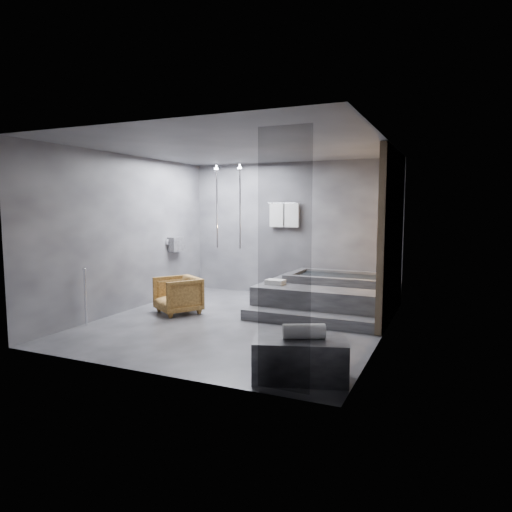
% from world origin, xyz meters
% --- Properties ---
extents(room, '(5.00, 5.04, 2.82)m').
position_xyz_m(room, '(0.40, 0.24, 1.73)').
color(room, '#2A2A2D').
rests_on(room, ground).
extents(tub_deck, '(2.20, 2.00, 0.50)m').
position_xyz_m(tub_deck, '(1.05, 1.45, 0.25)').
color(tub_deck, '#2F2F31').
rests_on(tub_deck, ground).
extents(tub_step, '(2.20, 0.36, 0.18)m').
position_xyz_m(tub_step, '(1.05, 0.27, 0.09)').
color(tub_step, '#2F2F31').
rests_on(tub_step, ground).
extents(concrete_bench, '(1.14, 0.84, 0.46)m').
position_xyz_m(concrete_bench, '(1.67, -1.98, 0.23)').
color(concrete_bench, '#2D2D2F').
rests_on(concrete_bench, ground).
extents(driftwood_chair, '(0.97, 0.98, 0.65)m').
position_xyz_m(driftwood_chair, '(-1.29, 0.12, 0.32)').
color(driftwood_chair, '#4F3313').
rests_on(driftwood_chair, ground).
extents(rolled_towel, '(0.49, 0.35, 0.17)m').
position_xyz_m(rolled_towel, '(1.71, -1.97, 0.54)').
color(rolled_towel, white).
rests_on(rolled_towel, concrete_bench).
extents(deck_towel, '(0.33, 0.25, 0.09)m').
position_xyz_m(deck_towel, '(0.26, 0.88, 0.54)').
color(deck_towel, silver).
rests_on(deck_towel, tub_deck).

